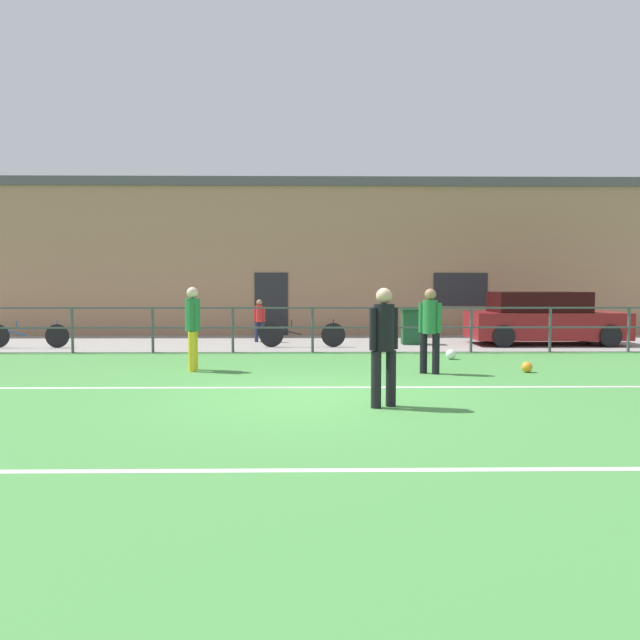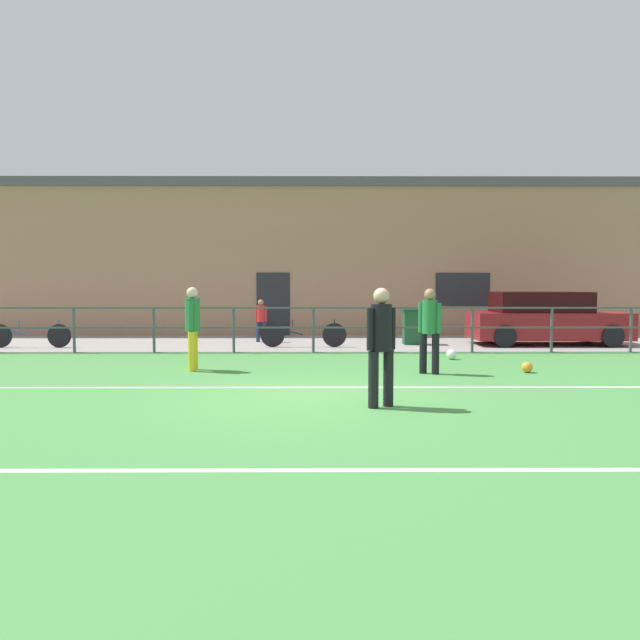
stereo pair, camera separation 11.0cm
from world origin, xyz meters
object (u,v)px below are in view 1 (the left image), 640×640
(spectator_child, at_px, (259,318))
(bicycle_parked_0, at_px, (27,335))
(player_winger, at_px, (430,326))
(player_goalkeeper, at_px, (384,340))
(soccer_ball_spare, at_px, (527,367))
(player_striker, at_px, (193,323))
(soccer_ball_match, at_px, (451,354))
(parked_car_red, at_px, (544,319))
(trash_bin_0, at_px, (412,326))
(bicycle_parked_1, at_px, (302,334))

(spectator_child, distance_m, bicycle_parked_0, 6.28)
(player_winger, bearing_deg, player_goalkeeper, 95.19)
(soccer_ball_spare, bearing_deg, spectator_child, 133.12)
(player_striker, bearing_deg, soccer_ball_match, -73.22)
(soccer_ball_match, bearing_deg, player_goalkeeper, -112.10)
(player_striker, distance_m, soccer_ball_spare, 6.63)
(player_goalkeeper, distance_m, player_striker, 4.95)
(player_goalkeeper, relative_size, player_striker, 1.00)
(soccer_ball_spare, relative_size, parked_car_red, 0.05)
(player_winger, relative_size, soccer_ball_spare, 7.77)
(player_striker, bearing_deg, trash_bin_0, -46.42)
(player_goalkeeper, distance_m, soccer_ball_spare, 4.68)
(bicycle_parked_0, bearing_deg, parked_car_red, 3.04)
(player_striker, relative_size, trash_bin_0, 1.67)
(bicycle_parked_0, height_order, trash_bin_0, trash_bin_0)
(player_striker, height_order, bicycle_parked_0, player_striker)
(spectator_child, relative_size, parked_car_red, 0.29)
(soccer_ball_spare, bearing_deg, parked_car_red, 66.12)
(parked_car_red, bearing_deg, player_winger, -128.15)
(soccer_ball_match, xyz_separation_m, bicycle_parked_1, (-3.45, 2.59, 0.24))
(spectator_child, bearing_deg, parked_car_red, 179.75)
(bicycle_parked_0, bearing_deg, soccer_ball_match, -12.96)
(player_striker, distance_m, bicycle_parked_0, 6.78)
(player_goalkeeper, height_order, player_striker, player_goalkeeper)
(player_striker, relative_size, spectator_child, 1.33)
(player_goalkeeper, xyz_separation_m, soccer_ball_match, (2.19, 5.39, -0.83))
(soccer_ball_spare, height_order, parked_car_red, parked_car_red)
(parked_car_red, distance_m, bicycle_parked_0, 14.20)
(player_winger, xyz_separation_m, soccer_ball_spare, (1.94, 0.14, -0.82))
(bicycle_parked_1, bearing_deg, soccer_ball_match, -36.93)
(player_goalkeeper, xyz_separation_m, player_winger, (1.27, 3.16, -0.02))
(player_winger, bearing_deg, trash_bin_0, -68.85)
(soccer_ball_spare, height_order, bicycle_parked_0, bicycle_parked_0)
(player_winger, bearing_deg, bicycle_parked_0, 1.49)
(parked_car_red, height_order, bicycle_parked_1, parked_car_red)
(soccer_ball_match, height_order, soccer_ball_spare, soccer_ball_match)
(spectator_child, height_order, bicycle_parked_0, spectator_child)
(player_winger, xyz_separation_m, soccer_ball_match, (0.92, 2.22, -0.81))
(player_goalkeeper, bearing_deg, trash_bin_0, 51.16)
(player_winger, relative_size, spectator_child, 1.31)
(trash_bin_0, bearing_deg, bicycle_parked_1, -166.67)
(soccer_ball_match, bearing_deg, player_striker, -162.45)
(spectator_child, relative_size, trash_bin_0, 1.25)
(player_winger, bearing_deg, parked_car_red, -101.17)
(player_striker, xyz_separation_m, trash_bin_0, (5.20, 5.08, -0.42))
(soccer_ball_match, distance_m, bicycle_parked_1, 4.32)
(player_winger, relative_size, bicycle_parked_1, 0.70)
(parked_car_red, bearing_deg, player_striker, -150.76)
(player_winger, height_order, bicycle_parked_1, player_winger)
(soccer_ball_spare, bearing_deg, bicycle_parked_1, 133.68)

